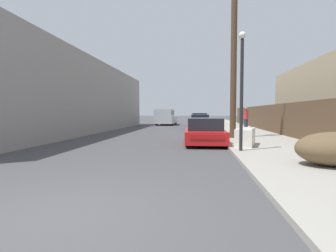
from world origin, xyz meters
TOP-DOWN VIEW (x-y plane):
  - ground_plane at (0.00, 0.00)m, footprint 220.00×220.00m
  - sidewalk_curb at (5.30, 23.50)m, footprint 4.20×63.00m
  - discarded_fridge at (3.97, 7.91)m, footprint 1.14×1.89m
  - parked_sports_car_red at (2.27, 9.20)m, footprint 1.95×4.22m
  - car_parked_mid at (2.15, 20.16)m, footprint 1.78×4.15m
  - car_parked_far at (2.19, 26.79)m, footprint 1.88×4.23m
  - pickup_truck at (-1.85, 27.59)m, footprint 2.35×5.39m
  - utility_pole at (3.89, 11.29)m, footprint 1.80×0.33m
  - street_lamp at (3.53, 6.31)m, footprint 0.26×0.26m
  - brush_pile at (5.54, 3.78)m, footprint 2.00×1.44m
  - wooden_fence at (7.25, 16.20)m, footprint 0.08×32.05m
  - building_left_block at (-8.75, 15.56)m, footprint 7.00×25.86m
  - pedestrian at (5.61, 16.96)m, footprint 0.34×0.34m

SIDE VIEW (x-z plane):
  - ground_plane at x=0.00m, z-range 0.00..0.00m
  - sidewalk_curb at x=5.30m, z-range 0.00..0.12m
  - discarded_fridge at x=3.97m, z-range 0.11..0.87m
  - brush_pile at x=5.54m, z-range 0.12..1.02m
  - parked_sports_car_red at x=2.27m, z-range -0.05..1.21m
  - car_parked_mid at x=2.15m, z-range -0.04..1.29m
  - car_parked_far at x=2.19m, z-range -0.05..1.39m
  - pickup_truck at x=-1.85m, z-range 0.00..1.87m
  - pedestrian at x=5.61m, z-range 0.15..1.98m
  - wooden_fence at x=7.25m, z-range 0.12..2.08m
  - street_lamp at x=3.53m, z-range 0.49..4.80m
  - building_left_block at x=-8.75m, z-range 0.00..5.39m
  - utility_pole at x=3.89m, z-range 0.21..9.34m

